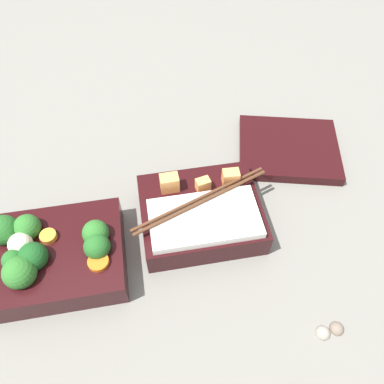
{
  "coord_description": "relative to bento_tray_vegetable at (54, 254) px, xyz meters",
  "views": [
    {
      "loc": [
        0.04,
        -0.27,
        0.49
      ],
      "look_at": [
        0.1,
        0.05,
        0.04
      ],
      "focal_mm": 35.0,
      "sensor_mm": 36.0,
      "label": 1
    }
  ],
  "objects": [
    {
      "name": "bento_lid",
      "position": [
        0.39,
        0.15,
        -0.02
      ],
      "size": [
        0.2,
        0.18,
        0.02
      ],
      "primitive_type": "cube",
      "rotation": [
        0.0,
        0.0,
        -0.25
      ],
      "color": "black",
      "rests_on": "ground_plane"
    },
    {
      "name": "ground_plane",
      "position": [
        0.11,
        0.01,
        -0.03
      ],
      "size": [
        3.0,
        3.0,
        0.0
      ],
      "primitive_type": "plane",
      "color": "slate"
    },
    {
      "name": "bento_tray_vegetable",
      "position": [
        0.0,
        0.0,
        0.0
      ],
      "size": [
        0.18,
        0.14,
        0.08
      ],
      "color": "black",
      "rests_on": "ground_plane"
    },
    {
      "name": "pebble_3",
      "position": [
        0.33,
        -0.16,
        -0.03
      ],
      "size": [
        0.02,
        0.02,
        0.02
      ],
      "primitive_type": "sphere",
      "color": "gray",
      "rests_on": "ground_plane"
    },
    {
      "name": "pebble_0",
      "position": [
        0.35,
        -0.15,
        -0.03
      ],
      "size": [
        0.02,
        0.02,
        0.02
      ],
      "primitive_type": "sphere",
      "color": "#7A6B5B",
      "rests_on": "ground_plane"
    },
    {
      "name": "bento_tray_rice",
      "position": [
        0.21,
        0.03,
        -0.0
      ],
      "size": [
        0.21,
        0.14,
        0.07
      ],
      "color": "black",
      "rests_on": "ground_plane"
    }
  ]
}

